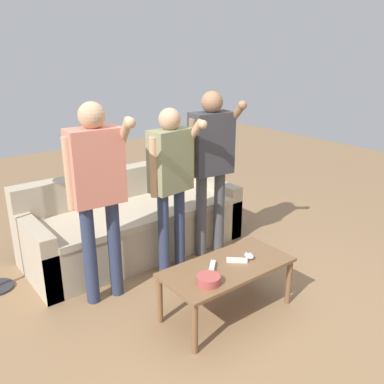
{
  "coord_description": "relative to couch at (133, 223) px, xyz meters",
  "views": [
    {
      "loc": [
        -1.89,
        -2.1,
        1.97
      ],
      "look_at": [
        0.0,
        0.35,
        0.88
      ],
      "focal_mm": 38.96,
      "sensor_mm": 36.0,
      "label": 1
    }
  ],
  "objects": [
    {
      "name": "ground_plane",
      "position": [
        0.01,
        -1.31,
        -0.28
      ],
      "size": [
        12.0,
        12.0,
        0.0
      ],
      "primitive_type": "plane",
      "color": "#93704C"
    },
    {
      "name": "couch",
      "position": [
        0.0,
        0.0,
        0.0
      ],
      "size": [
        2.13,
        0.87,
        0.78
      ],
      "color": "#B7A88E",
      "rests_on": "ground"
    },
    {
      "name": "game_remote_wand_near",
      "position": [
        0.12,
        -1.38,
        0.14
      ],
      "size": [
        0.14,
        0.13,
        0.03
      ],
      "color": "white",
      "rests_on": "coffee_table"
    },
    {
      "name": "game_remote_nunchuk",
      "position": [
        0.23,
        -1.4,
        0.15
      ],
      "size": [
        0.06,
        0.09,
        0.05
      ],
      "color": "white",
      "rests_on": "coffee_table"
    },
    {
      "name": "game_remote_wand_far",
      "position": [
        -0.1,
        -1.35,
        0.14
      ],
      "size": [
        0.14,
        0.14,
        0.03
      ],
      "color": "white",
      "rests_on": "coffee_table"
    },
    {
      "name": "coffee_table",
      "position": [
        0.02,
        -1.38,
        0.07
      ],
      "size": [
        1.01,
        0.49,
        0.41
      ],
      "color": "brown",
      "rests_on": "ground"
    },
    {
      "name": "player_left",
      "position": [
        -0.63,
        -0.62,
        0.72
      ],
      "size": [
        0.47,
        0.38,
        1.6
      ],
      "color": "#2D3856",
      "rests_on": "ground"
    },
    {
      "name": "player_center",
      "position": [
        0.07,
        -0.59,
        0.66
      ],
      "size": [
        0.47,
        0.33,
        1.49
      ],
      "color": "#2D3856",
      "rests_on": "ground"
    },
    {
      "name": "player_right",
      "position": [
        0.56,
        -0.54,
        0.72
      ],
      "size": [
        0.47,
        0.38,
        1.59
      ],
      "color": "#47474C",
      "rests_on": "ground"
    },
    {
      "name": "snack_bowl",
      "position": [
        -0.25,
        -1.49,
        0.16
      ],
      "size": [
        0.17,
        0.17,
        0.06
      ],
      "primitive_type": "cylinder",
      "color": "#B24C47",
      "rests_on": "coffee_table"
    }
  ]
}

